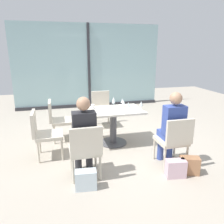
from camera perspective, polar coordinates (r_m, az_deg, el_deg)
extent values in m
plane|color=#A89E8E|center=(4.69, 0.30, -7.99)|extent=(12.00, 12.00, 0.00)
cube|color=#92B7BC|center=(7.44, -6.02, 11.64)|extent=(4.80, 0.03, 2.70)
cube|color=#2D2D33|center=(7.41, -5.99, 11.62)|extent=(0.08, 0.06, 2.70)
cube|color=#2D2D33|center=(7.62, -5.71, 1.83)|extent=(4.80, 0.10, 0.10)
cube|color=silver|center=(4.44, 0.32, 0.42)|extent=(1.17, 0.78, 0.04)
cylinder|color=#4C4C51|center=(4.56, 0.31, -4.00)|extent=(0.14, 0.14, 0.69)
cylinder|color=#4C4C51|center=(4.68, 0.30, -7.86)|extent=(0.56, 0.56, 0.02)
cube|color=beige|center=(3.87, 15.00, -7.17)|extent=(0.46, 0.46, 0.06)
cube|color=beige|center=(3.58, 17.20, -5.11)|extent=(0.46, 0.05, 0.42)
cylinder|color=beige|center=(4.21, 15.86, -8.64)|extent=(0.04, 0.04, 0.39)
cylinder|color=beige|center=(4.03, 10.86, -9.41)|extent=(0.04, 0.04, 0.39)
cylinder|color=beige|center=(3.90, 18.81, -10.91)|extent=(0.04, 0.04, 0.39)
cylinder|color=beige|center=(3.71, 13.50, -11.90)|extent=(0.04, 0.04, 0.39)
cube|color=beige|center=(3.44, -7.09, -9.75)|extent=(0.46, 0.46, 0.06)
cube|color=beige|center=(3.11, -6.64, -7.72)|extent=(0.46, 0.05, 0.42)
cylinder|color=beige|center=(3.74, -4.28, -11.27)|extent=(0.04, 0.04, 0.39)
cylinder|color=beige|center=(3.70, -10.52, -11.82)|extent=(0.04, 0.04, 0.39)
cylinder|color=beige|center=(3.39, -3.05, -14.29)|extent=(0.04, 0.04, 0.39)
cylinder|color=beige|center=(3.35, -10.01, -14.96)|extent=(0.04, 0.04, 0.39)
cube|color=beige|center=(4.12, -15.84, -5.78)|extent=(0.46, 0.46, 0.06)
cube|color=beige|center=(4.06, -19.62, -2.84)|extent=(0.05, 0.46, 0.42)
cylinder|color=beige|center=(4.02, -12.76, -9.60)|extent=(0.04, 0.04, 0.39)
cylinder|color=beige|center=(4.39, -12.95, -7.39)|extent=(0.04, 0.04, 0.39)
cylinder|color=beige|center=(4.04, -18.52, -9.95)|extent=(0.04, 0.04, 0.39)
cylinder|color=beige|center=(4.40, -18.19, -7.72)|extent=(0.04, 0.04, 0.39)
cube|color=beige|center=(4.83, -12.56, -2.29)|extent=(0.46, 0.46, 0.06)
cube|color=beige|center=(4.77, -15.73, 0.24)|extent=(0.05, 0.46, 0.42)
cylinder|color=beige|center=(4.73, -9.87, -5.46)|extent=(0.04, 0.04, 0.39)
cylinder|color=beige|center=(5.10, -10.24, -3.85)|extent=(0.04, 0.04, 0.39)
cylinder|color=beige|center=(4.72, -14.73, -5.80)|extent=(0.04, 0.04, 0.39)
cylinder|color=beige|center=(5.10, -14.74, -4.16)|extent=(0.04, 0.04, 0.39)
cube|color=beige|center=(5.52, -2.47, 0.38)|extent=(0.46, 0.46, 0.06)
cube|color=beige|center=(5.70, -3.02, 3.36)|extent=(0.46, 0.05, 0.42)
cylinder|color=beige|center=(5.36, -4.09, -2.64)|extent=(0.04, 0.04, 0.39)
cylinder|color=beige|center=(5.44, 0.06, -2.31)|extent=(0.04, 0.04, 0.39)
cylinder|color=beige|center=(5.74, -4.81, -1.40)|extent=(0.04, 0.04, 0.39)
cylinder|color=beige|center=(5.81, -0.92, -1.11)|extent=(0.04, 0.04, 0.39)
cylinder|color=#384C9E|center=(4.13, 14.72, -8.60)|extent=(0.11, 0.11, 0.45)
cube|color=#384C9E|center=(3.94, 15.67, -5.44)|extent=(0.13, 0.32, 0.11)
cylinder|color=#384C9E|center=(4.05, 12.46, -8.95)|extent=(0.11, 0.11, 0.45)
cube|color=#384C9E|center=(3.86, 13.34, -5.74)|extent=(0.13, 0.32, 0.11)
cube|color=#384C9E|center=(3.70, 15.79, -2.03)|extent=(0.34, 0.20, 0.48)
sphere|color=tan|center=(3.61, 16.22, 3.42)|extent=(0.20, 0.20, 0.20)
cylinder|color=#28282D|center=(3.69, -5.94, -11.19)|extent=(0.11, 0.11, 0.45)
cube|color=#28282D|center=(3.48, -5.83, -7.80)|extent=(0.13, 0.32, 0.11)
cylinder|color=#28282D|center=(3.67, -8.77, -11.44)|extent=(0.11, 0.11, 0.45)
cube|color=#28282D|center=(3.47, -8.81, -8.04)|extent=(0.13, 0.32, 0.11)
cube|color=#28282D|center=(3.24, -7.21, -4.07)|extent=(0.34, 0.20, 0.48)
sphere|color=tan|center=(3.14, -7.44, 2.12)|extent=(0.20, 0.20, 0.20)
cylinder|color=silver|center=(4.43, 7.50, 0.50)|extent=(0.06, 0.06, 0.00)
cylinder|color=silver|center=(4.42, 7.52, 1.06)|extent=(0.01, 0.01, 0.08)
cone|color=silver|center=(4.39, 7.56, 2.19)|extent=(0.07, 0.07, 0.09)
cylinder|color=silver|center=(4.61, 0.40, 1.27)|extent=(0.06, 0.06, 0.00)
cylinder|color=silver|center=(4.60, 0.40, 1.81)|extent=(0.01, 0.01, 0.08)
cone|color=silver|center=(4.58, 0.40, 2.90)|extent=(0.07, 0.07, 0.09)
cylinder|color=silver|center=(4.64, 2.68, 1.35)|extent=(0.06, 0.06, 0.00)
cylinder|color=silver|center=(4.63, 2.69, 1.89)|extent=(0.01, 0.01, 0.08)
cone|color=silver|center=(4.61, 2.70, 2.97)|extent=(0.07, 0.07, 0.09)
cylinder|color=silver|center=(4.51, 2.98, 0.91)|extent=(0.06, 0.06, 0.00)
cylinder|color=silver|center=(4.50, 2.99, 1.46)|extent=(0.01, 0.01, 0.08)
cone|color=silver|center=(4.48, 3.00, 2.58)|extent=(0.07, 0.07, 0.09)
cylinder|color=silver|center=(4.76, 0.41, 1.75)|extent=(0.06, 0.06, 0.00)
cylinder|color=silver|center=(4.75, 0.41, 2.27)|extent=(0.01, 0.01, 0.08)
cone|color=silver|center=(4.73, 0.41, 3.33)|extent=(0.07, 0.07, 0.09)
cylinder|color=silver|center=(4.34, 4.21, 0.26)|extent=(0.06, 0.06, 0.00)
cylinder|color=silver|center=(4.32, 4.22, 0.83)|extent=(0.01, 0.01, 0.08)
cone|color=silver|center=(4.30, 4.24, 1.99)|extent=(0.07, 0.07, 0.09)
cylinder|color=white|center=(4.52, -5.00, 1.44)|extent=(0.08, 0.08, 0.09)
cube|color=black|center=(4.29, -5.36, 0.08)|extent=(0.12, 0.16, 0.01)
cube|color=beige|center=(3.62, 16.15, -13.86)|extent=(0.32, 0.20, 0.28)
cube|color=silver|center=(3.25, -6.79, -17.03)|extent=(0.31, 0.19, 0.28)
cube|color=#A3704C|center=(3.77, 19.40, -12.90)|extent=(0.34, 0.26, 0.28)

